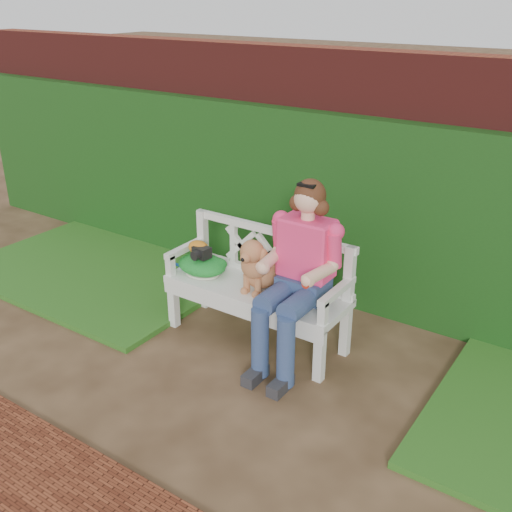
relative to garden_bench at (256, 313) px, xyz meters
The scene contains 11 objects.
ground 0.80m from the garden_bench, 60.38° to the right, with size 60.00×60.00×0.00m, color #392817.
brick_wall 1.55m from the garden_bench, 72.93° to the left, with size 10.00×0.30×2.20m, color #5C1D1A.
ivy_hedge 1.24m from the garden_bench, 69.50° to the left, with size 10.00×0.18×1.70m, color #194914.
grass_left 2.05m from the garden_bench, behind, with size 2.60×2.00×0.05m, color #23551C.
garden_bench is the anchor object (origin of this frame).
seated_woman 0.64m from the garden_bench, ahead, with size 0.60×0.80×1.42m, color red, non-canonical shape.
dog 0.47m from the garden_bench, ahead, with size 0.30×0.41×0.45m, color brown, non-canonical shape.
tennis_racket 0.59m from the garden_bench, behind, with size 0.58×0.24×0.03m, color white, non-canonical shape.
green_bag 0.61m from the garden_bench, behind, with size 0.43×0.33×0.15m, color #2C8C3D, non-canonical shape.
camera_item 0.67m from the garden_bench, behind, with size 0.14×0.10×0.09m, color black.
baseball_glove 0.73m from the garden_bench, behind, with size 0.19×0.14×0.12m, color orange.
Camera 1 is at (2.00, -2.84, 2.63)m, focal length 42.00 mm.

